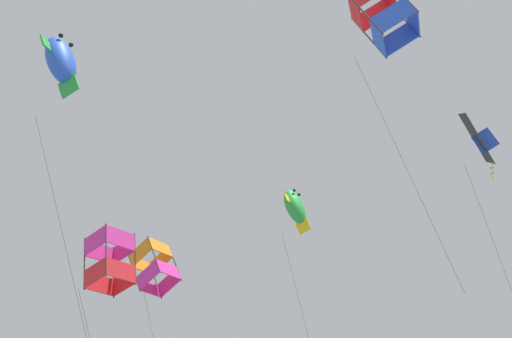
{
  "coord_description": "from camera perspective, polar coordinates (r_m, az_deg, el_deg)",
  "views": [
    {
      "loc": [
        12.91,
        22.65,
        16.75
      ],
      "look_at": [
        -0.71,
        1.72,
        29.44
      ],
      "focal_mm": 52.83,
      "sensor_mm": 36.0,
      "label": 1
    }
  ],
  "objects": [
    {
      "name": "kite_box_near_right",
      "position": [
        34.66,
        -7.68,
        -7.4
      ],
      "size": [
        2.09,
        2.55,
        7.64
      ],
      "rotation": [
        0.46,
        0.0,
        0.33
      ],
      "color": "orange"
    },
    {
      "name": "kite_delta_low_drifter",
      "position": [
        31.58,
        16.49,
        2.21
      ],
      "size": [
        3.14,
        2.42,
        8.75
      ],
      "rotation": [
        0.42,
        0.0,
        0.56
      ],
      "color": "black"
    },
    {
      "name": "kite_box_highest",
      "position": [
        25.15,
        9.65,
        11.39
      ],
      "size": [
        3.42,
        2.74,
        10.21
      ],
      "rotation": [
        0.52,
        0.0,
        0.75
      ],
      "color": "red"
    },
    {
      "name": "kite_fish_mid_left",
      "position": [
        21.56,
        -14.58,
        7.96
      ],
      "size": [
        2.78,
        2.21,
        9.8
      ],
      "rotation": [
        0.4,
        0.0,
        0.59
      ],
      "color": "blue"
    },
    {
      "name": "kite_fish_near_left",
      "position": [
        34.04,
        2.95,
        -2.89
      ],
      "size": [
        1.99,
        1.67,
        8.6
      ],
      "rotation": [
        0.37,
        0.0,
        0.51
      ],
      "color": "green"
    },
    {
      "name": "kite_box_upper_right",
      "position": [
        25.41,
        -11.01,
        -6.87
      ],
      "size": [
        1.67,
        1.74,
        6.51
      ],
      "rotation": [
        0.16,
        0.0,
        0.23
      ],
      "color": "#DB2D93"
    }
  ]
}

